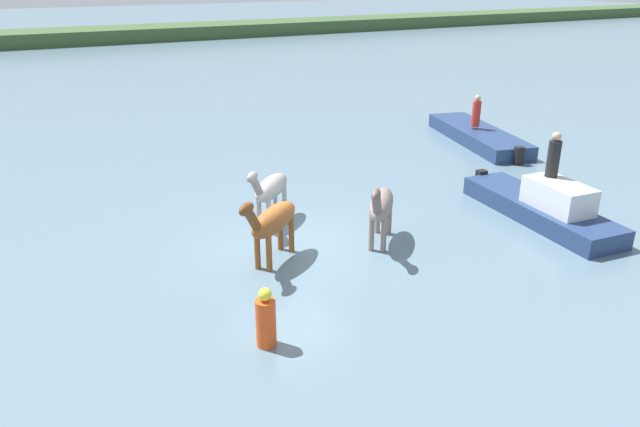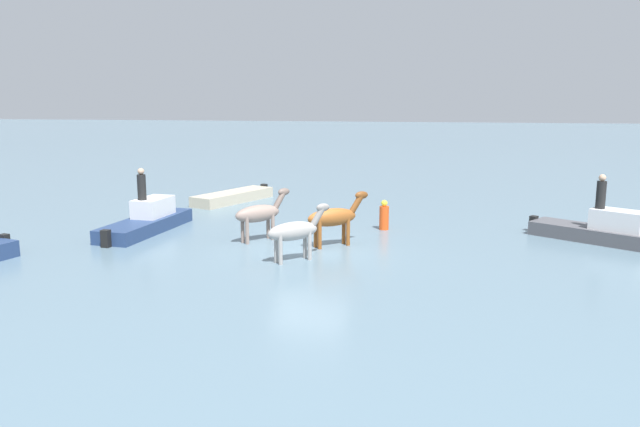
{
  "view_description": "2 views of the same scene",
  "coord_description": "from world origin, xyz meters",
  "px_view_note": "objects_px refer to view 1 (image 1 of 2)",
  "views": [
    {
      "loc": [
        -5.63,
        -12.07,
        6.22
      ],
      "look_at": [
        0.69,
        -0.17,
        0.75
      ],
      "focal_mm": 33.99,
      "sensor_mm": 36.0,
      "label": 1
    },
    {
      "loc": [
        -3.93,
        19.87,
        5.01
      ],
      "look_at": [
        -0.26,
        -0.54,
        1.12
      ],
      "focal_mm": 35.2,
      "sensor_mm": 36.0,
      "label": 2
    }
  ],
  "objects_px": {
    "person_watcher_seated": "(554,156)",
    "boat_launch_far": "(478,138)",
    "horse_chestnut_trailing": "(381,206)",
    "horse_pinto_flank": "(272,221)",
    "horse_mid_herd": "(270,189)",
    "boat_tender_starboard": "(542,209)",
    "person_boatman_standing": "(476,112)",
    "buoy_channel_marker": "(266,320)"
  },
  "relations": [
    {
      "from": "boat_launch_far",
      "to": "person_boatman_standing",
      "type": "relative_size",
      "value": 5.02
    },
    {
      "from": "person_boatman_standing",
      "to": "buoy_channel_marker",
      "type": "bearing_deg",
      "value": -144.82
    },
    {
      "from": "boat_launch_far",
      "to": "person_watcher_seated",
      "type": "bearing_deg",
      "value": 165.9
    },
    {
      "from": "person_watcher_seated",
      "to": "person_boatman_standing",
      "type": "height_order",
      "value": "person_watcher_seated"
    },
    {
      "from": "horse_chestnut_trailing",
      "to": "buoy_channel_marker",
      "type": "relative_size",
      "value": 1.72
    },
    {
      "from": "horse_chestnut_trailing",
      "to": "person_watcher_seated",
      "type": "bearing_deg",
      "value": 121.43
    },
    {
      "from": "horse_mid_herd",
      "to": "boat_launch_far",
      "type": "bearing_deg",
      "value": 156.55
    },
    {
      "from": "person_boatman_standing",
      "to": "boat_launch_far",
      "type": "bearing_deg",
      "value": -46.93
    },
    {
      "from": "horse_pinto_flank",
      "to": "boat_tender_starboard",
      "type": "height_order",
      "value": "horse_pinto_flank"
    },
    {
      "from": "horse_mid_herd",
      "to": "horse_pinto_flank",
      "type": "xyz_separation_m",
      "value": [
        -0.88,
        -2.14,
        0.05
      ]
    },
    {
      "from": "person_boatman_standing",
      "to": "buoy_channel_marker",
      "type": "height_order",
      "value": "person_boatman_standing"
    },
    {
      "from": "horse_chestnut_trailing",
      "to": "boat_launch_far",
      "type": "xyz_separation_m",
      "value": [
        8.4,
        5.98,
        -0.79
      ]
    },
    {
      "from": "boat_launch_far",
      "to": "person_boatman_standing",
      "type": "distance_m",
      "value": 1.0
    },
    {
      "from": "horse_chestnut_trailing",
      "to": "boat_tender_starboard",
      "type": "relative_size",
      "value": 0.38
    },
    {
      "from": "horse_pinto_flank",
      "to": "horse_chestnut_trailing",
      "type": "xyz_separation_m",
      "value": [
        2.69,
        -0.31,
        -0.02
      ]
    },
    {
      "from": "horse_mid_herd",
      "to": "boat_launch_far",
      "type": "xyz_separation_m",
      "value": [
        10.21,
        3.53,
        -0.75
      ]
    },
    {
      "from": "horse_mid_herd",
      "to": "person_watcher_seated",
      "type": "height_order",
      "value": "person_watcher_seated"
    },
    {
      "from": "horse_mid_herd",
      "to": "boat_tender_starboard",
      "type": "xyz_separation_m",
      "value": [
        6.41,
        -3.23,
        -0.62
      ]
    },
    {
      "from": "horse_pinto_flank",
      "to": "boat_launch_far",
      "type": "xyz_separation_m",
      "value": [
        11.09,
        5.67,
        -0.81
      ]
    },
    {
      "from": "person_watcher_seated",
      "to": "boat_launch_far",
      "type": "bearing_deg",
      "value": 61.58
    },
    {
      "from": "boat_launch_far",
      "to": "person_watcher_seated",
      "type": "distance_m",
      "value": 7.84
    },
    {
      "from": "horse_chestnut_trailing",
      "to": "buoy_channel_marker",
      "type": "bearing_deg",
      "value": -16.34
    },
    {
      "from": "buoy_channel_marker",
      "to": "person_watcher_seated",
      "type": "bearing_deg",
      "value": 12.06
    },
    {
      "from": "horse_mid_herd",
      "to": "buoy_channel_marker",
      "type": "height_order",
      "value": "horse_mid_herd"
    },
    {
      "from": "person_watcher_seated",
      "to": "horse_pinto_flank",
      "type": "bearing_deg",
      "value": 171.66
    },
    {
      "from": "horse_mid_herd",
      "to": "boat_launch_far",
      "type": "distance_m",
      "value": 10.83
    },
    {
      "from": "horse_mid_herd",
      "to": "boat_tender_starboard",
      "type": "relative_size",
      "value": 0.36
    },
    {
      "from": "horse_chestnut_trailing",
      "to": "person_watcher_seated",
      "type": "relative_size",
      "value": 1.65
    },
    {
      "from": "horse_mid_herd",
      "to": "boat_tender_starboard",
      "type": "height_order",
      "value": "horse_mid_herd"
    },
    {
      "from": "boat_launch_far",
      "to": "person_boatman_standing",
      "type": "bearing_deg",
      "value": 57.4
    },
    {
      "from": "boat_tender_starboard",
      "to": "buoy_channel_marker",
      "type": "height_order",
      "value": "boat_tender_starboard"
    },
    {
      "from": "horse_pinto_flank",
      "to": "boat_launch_far",
      "type": "relative_size",
      "value": 0.34
    },
    {
      "from": "horse_chestnut_trailing",
      "to": "horse_pinto_flank",
      "type": "bearing_deg",
      "value": -55.78
    },
    {
      "from": "boat_tender_starboard",
      "to": "person_boatman_standing",
      "type": "bearing_deg",
      "value": 156.91
    },
    {
      "from": "person_boatman_standing",
      "to": "buoy_channel_marker",
      "type": "distance_m",
      "value": 15.23
    },
    {
      "from": "boat_tender_starboard",
      "to": "person_boatman_standing",
      "type": "relative_size",
      "value": 4.33
    },
    {
      "from": "boat_tender_starboard",
      "to": "buoy_channel_marker",
      "type": "relative_size",
      "value": 4.52
    },
    {
      "from": "buoy_channel_marker",
      "to": "boat_tender_starboard",
      "type": "bearing_deg",
      "value": 12.2
    },
    {
      "from": "boat_tender_starboard",
      "to": "boat_launch_far",
      "type": "distance_m",
      "value": 7.76
    },
    {
      "from": "boat_tender_starboard",
      "to": "person_watcher_seated",
      "type": "relative_size",
      "value": 4.33
    },
    {
      "from": "horse_pinto_flank",
      "to": "person_boatman_standing",
      "type": "relative_size",
      "value": 1.72
    },
    {
      "from": "horse_mid_herd",
      "to": "buoy_channel_marker",
      "type": "distance_m",
      "value": 5.65
    }
  ]
}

